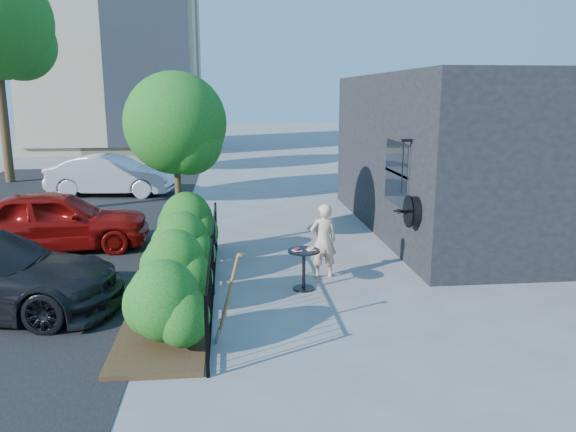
{
  "coord_description": "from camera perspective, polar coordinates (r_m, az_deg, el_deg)",
  "views": [
    {
      "loc": [
        -1.18,
        -9.58,
        3.52
      ],
      "look_at": [
        -0.06,
        0.96,
        1.2
      ],
      "focal_mm": 35.0,
      "sensor_mm": 36.0,
      "label": 1
    }
  ],
  "objects": [
    {
      "name": "woman",
      "position": [
        10.88,
        3.61,
        -2.53
      ],
      "size": [
        0.57,
        0.41,
        1.46
      ],
      "primitive_type": "imported",
      "rotation": [
        0.0,
        0.0,
        3.26
      ],
      "color": "#DBB78E",
      "rests_on": "ground"
    },
    {
      "name": "shovel",
      "position": [
        8.16,
        -6.26,
        -8.74
      ],
      "size": [
        0.46,
        0.18,
        1.36
      ],
      "color": "brown",
      "rests_on": "ground"
    },
    {
      "name": "ground",
      "position": [
        10.27,
        0.9,
        -7.7
      ],
      "size": [
        120.0,
        120.0,
        0.0
      ],
      "primitive_type": "plane",
      "color": "gray",
      "rests_on": "ground"
    },
    {
      "name": "fence",
      "position": [
        10.03,
        -7.66,
        -4.93
      ],
      "size": [
        0.05,
        6.05,
        1.1
      ],
      "color": "black",
      "rests_on": "ground"
    },
    {
      "name": "planting_bed",
      "position": [
        10.24,
        -11.53,
        -7.78
      ],
      "size": [
        1.3,
        6.0,
        0.08
      ],
      "primitive_type": "cube",
      "color": "#382616",
      "rests_on": "ground"
    },
    {
      "name": "car_silver",
      "position": [
        20.67,
        -17.49,
        3.96
      ],
      "size": [
        4.44,
        2.0,
        1.42
      ],
      "primitive_type": "imported",
      "rotation": [
        0.0,
        0.0,
        1.45
      ],
      "color": "silver",
      "rests_on": "ground"
    },
    {
      "name": "cafe_table",
      "position": [
        10.24,
        1.62,
        -4.72
      ],
      "size": [
        0.59,
        0.59,
        0.8
      ],
      "rotation": [
        0.0,
        0.0,
        0.27
      ],
      "color": "black",
      "rests_on": "ground"
    },
    {
      "name": "shrubs",
      "position": [
        10.12,
        -11.07,
        -4.07
      ],
      "size": [
        1.1,
        5.6,
        1.24
      ],
      "color": "#124F16",
      "rests_on": "ground"
    },
    {
      "name": "patio_tree",
      "position": [
        12.4,
        -11.07,
        8.62
      ],
      "size": [
        2.2,
        2.2,
        3.94
      ],
      "color": "#3F2B19",
      "rests_on": "ground"
    },
    {
      "name": "shop_building",
      "position": [
        15.65,
        19.32,
        6.08
      ],
      "size": [
        6.22,
        9.0,
        4.0
      ],
      "color": "black",
      "rests_on": "ground"
    },
    {
      "name": "car_red",
      "position": [
        13.8,
        -22.51,
        -0.41
      ],
      "size": [
        4.24,
        2.07,
        1.39
      ],
      "primitive_type": "imported",
      "rotation": [
        0.0,
        0.0,
        1.68
      ],
      "color": "#9E100D",
      "rests_on": "ground"
    }
  ]
}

